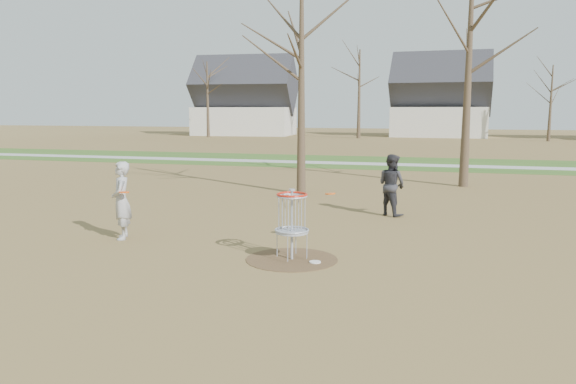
# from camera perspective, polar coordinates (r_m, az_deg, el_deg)

# --- Properties ---
(ground) EXTENTS (160.00, 160.00, 0.00)m
(ground) POSITION_cam_1_polar(r_m,az_deg,el_deg) (11.01, 0.39, -6.87)
(ground) COLOR brown
(ground) RESTS_ON ground
(green_band) EXTENTS (160.00, 8.00, 0.01)m
(green_band) POSITION_cam_1_polar(r_m,az_deg,el_deg) (31.51, 10.57, 2.93)
(green_band) COLOR #2D5119
(green_band) RESTS_ON ground
(footpath) EXTENTS (160.00, 1.50, 0.01)m
(footpath) POSITION_cam_1_polar(r_m,az_deg,el_deg) (30.51, 10.40, 2.79)
(footpath) COLOR #9E9E99
(footpath) RESTS_ON green_band
(dirt_circle) EXTENTS (1.80, 1.80, 0.01)m
(dirt_circle) POSITION_cam_1_polar(r_m,az_deg,el_deg) (11.01, 0.39, -6.84)
(dirt_circle) COLOR #47331E
(dirt_circle) RESTS_ON ground
(player_standing) EXTENTS (0.66, 0.76, 1.75)m
(player_standing) POSITION_cam_1_polar(r_m,az_deg,el_deg) (13.12, -16.56, -0.84)
(player_standing) COLOR #A4A4A4
(player_standing) RESTS_ON ground
(player_throwing) EXTENTS (1.04, 1.00, 1.70)m
(player_throwing) POSITION_cam_1_polar(r_m,az_deg,el_deg) (15.68, 10.48, 0.72)
(player_throwing) COLOR #2C2C30
(player_throwing) RESTS_ON ground
(disc_grounded) EXTENTS (0.22, 0.22, 0.02)m
(disc_grounded) POSITION_cam_1_polar(r_m,az_deg,el_deg) (10.77, 2.77, -7.11)
(disc_grounded) COLOR white
(disc_grounded) RESTS_ON dirt_circle
(discs_in_play) EXTENTS (4.62, 1.15, 0.05)m
(discs_in_play) POSITION_cam_1_polar(r_m,az_deg,el_deg) (12.16, -5.83, -0.09)
(discs_in_play) COLOR #EB530C
(discs_in_play) RESTS_ON ground
(disc_golf_basket) EXTENTS (0.64, 0.64, 1.35)m
(disc_golf_basket) POSITION_cam_1_polar(r_m,az_deg,el_deg) (10.81, 0.39, -2.19)
(disc_golf_basket) COLOR #9EA3AD
(disc_golf_basket) RESTS_ON ground
(bare_trees) EXTENTS (52.62, 44.98, 9.00)m
(bare_trees) POSITION_cam_1_polar(r_m,az_deg,el_deg) (46.11, 14.72, 11.11)
(bare_trees) COLOR #382B1E
(bare_trees) RESTS_ON ground
(houses_row) EXTENTS (56.51, 10.01, 7.26)m
(houses_row) POSITION_cam_1_polar(r_m,az_deg,el_deg) (62.83, 17.31, 8.53)
(houses_row) COLOR silver
(houses_row) RESTS_ON ground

